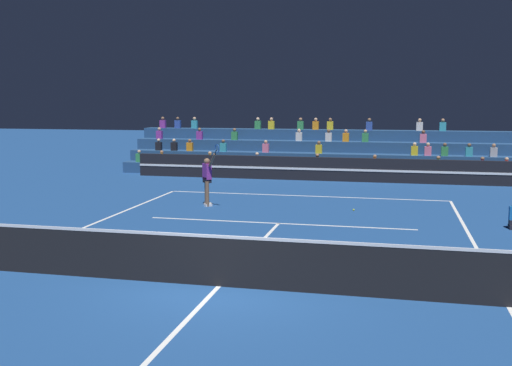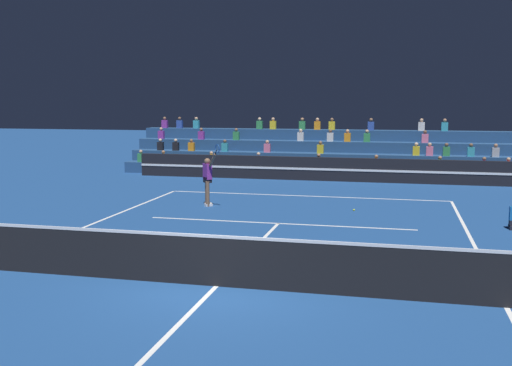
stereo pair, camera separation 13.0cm
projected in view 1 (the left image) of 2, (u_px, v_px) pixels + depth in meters
ground_plane at (219, 286)px, 12.09m from camera, size 120.00×120.00×0.00m
court_lines at (219, 286)px, 12.09m from camera, size 11.10×23.90×0.01m
tennis_net at (219, 260)px, 12.02m from camera, size 12.00×0.10×1.10m
sponsor_banner_wall at (319, 169)px, 28.07m from camera, size 18.00×0.26×1.10m
bleacher_stand at (327, 157)px, 31.09m from camera, size 20.76×3.80×2.83m
tennis_player at (207, 179)px, 21.20m from camera, size 0.93×1.01×2.32m
tennis_ball at (354, 210)px, 20.40m from camera, size 0.07×0.07×0.07m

